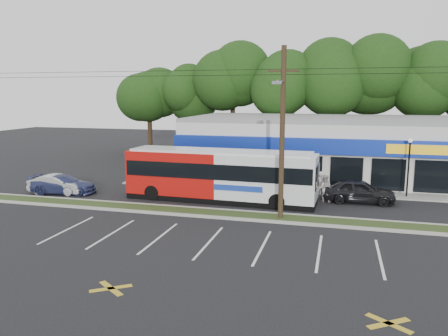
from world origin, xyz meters
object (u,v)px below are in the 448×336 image
object	(u,v)px
metrobus	(220,174)
car_dark	(359,191)
lamp_post	(409,161)
utility_pole	(279,128)
car_silver	(57,184)
car_blue	(64,184)
pedestrian_a	(320,185)
pedestrian_b	(325,188)

from	to	relation	value
metrobus	car_dark	distance (m)	9.55
lamp_post	car_dark	bearing A→B (deg)	-144.73
utility_pole	metrobus	bearing A→B (deg)	141.51
metrobus	lamp_post	bearing A→B (deg)	20.83
utility_pole	lamp_post	world-z (taller)	utility_pole
metrobus	car_silver	xyz separation A→B (m)	(-12.30, -1.00, -1.18)
metrobus	car_blue	bearing A→B (deg)	-173.81
pedestrian_a	car_silver	bearing A→B (deg)	10.39
car_blue	utility_pole	bearing A→B (deg)	-108.07
utility_pole	car_blue	distance (m)	17.25
metrobus	pedestrian_b	world-z (taller)	metrobus
pedestrian_b	car_silver	bearing A→B (deg)	8.70
car_silver	metrobus	bearing A→B (deg)	-88.92
utility_pole	pedestrian_a	size ratio (longest dim) A/B	25.57
car_dark	car_blue	distance (m)	21.35
car_dark	car_blue	world-z (taller)	car_dark
pedestrian_b	utility_pole	bearing A→B (deg)	64.83
lamp_post	pedestrian_b	distance (m)	6.53
car_blue	pedestrian_b	bearing A→B (deg)	-91.54
car_blue	car_silver	bearing A→B (deg)	99.99
pedestrian_a	pedestrian_b	size ratio (longest dim) A/B	1.03
lamp_post	car_blue	xyz separation A→B (m)	(-24.54, -5.16, -1.97)
metrobus	pedestrian_a	bearing A→B (deg)	21.63
car_silver	utility_pole	bearing A→B (deg)	-102.27
metrobus	car_blue	distance (m)	11.96
utility_pole	lamp_post	size ratio (longest dim) A/B	11.76
utility_pole	pedestrian_a	xyz separation A→B (m)	(2.19, 5.95, -4.44)
lamp_post	pedestrian_b	bearing A→B (deg)	-153.59
car_dark	pedestrian_a	world-z (taller)	pedestrian_a
car_silver	car_blue	distance (m)	0.45
car_silver	car_blue	size ratio (longest dim) A/B	0.88
pedestrian_a	car_blue	bearing A→B (deg)	10.18
car_silver	lamp_post	bearing A→B (deg)	-81.57
car_blue	pedestrian_a	world-z (taller)	pedestrian_a
utility_pole	car_dark	distance (m)	8.62
metrobus	car_blue	world-z (taller)	metrobus
utility_pole	pedestrian_b	world-z (taller)	utility_pole
metrobus	car_dark	world-z (taller)	metrobus
lamp_post	pedestrian_a	bearing A→B (deg)	-162.15
car_dark	car_silver	world-z (taller)	car_dark
car_blue	pedestrian_a	bearing A→B (deg)	-88.77
car_dark	metrobus	bearing A→B (deg)	101.26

